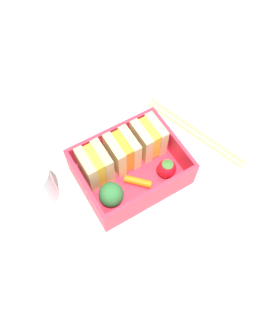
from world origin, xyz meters
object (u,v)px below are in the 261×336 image
object	(u,v)px
sandwich_center	(149,138)
drinking_glass	(36,186)
broccoli_floret	(111,195)
chopstick_pair	(195,131)
sandwich_center_left	(122,151)
carrot_stick_far_left	(137,182)
sandwich_left	(95,165)
strawberry_far_left	(167,168)

from	to	relation	value
sandwich_center	drinking_glass	bearing A→B (deg)	175.53
sandwich_center	broccoli_floret	xyz separation A→B (cm)	(-10.51, -5.76, -0.33)
chopstick_pair	sandwich_center_left	bearing A→B (deg)	175.94
sandwich_center	carrot_stick_far_left	world-z (taller)	sandwich_center
carrot_stick_far_left	sandwich_left	bearing A→B (deg)	134.10
carrot_stick_far_left	chopstick_pair	distance (cm)	15.83
sandwich_left	sandwich_center_left	xyz separation A→B (cm)	(5.14, 0.00, 0.00)
sandwich_center	chopstick_pair	distance (cm)	10.70
strawberry_far_left	sandwich_center	bearing A→B (deg)	89.70
sandwich_center	strawberry_far_left	size ratio (longest dim) A/B	1.66
carrot_stick_far_left	strawberry_far_left	world-z (taller)	strawberry_far_left
carrot_stick_far_left	drinking_glass	world-z (taller)	drinking_glass
sandwich_center_left	drinking_glass	xyz separation A→B (cm)	(-14.83, 1.56, -0.19)
sandwich_center_left	broccoli_floret	bearing A→B (deg)	-132.98
sandwich_center	broccoli_floret	bearing A→B (deg)	-151.27
strawberry_far_left	drinking_glass	xyz separation A→B (cm)	(-19.94, 7.47, 1.23)
broccoli_floret	carrot_stick_far_left	size ratio (longest dim) A/B	1.06
strawberry_far_left	drinking_glass	distance (cm)	21.33
sandwich_left	sandwich_center_left	world-z (taller)	same
sandwich_center	chopstick_pair	bearing A→B (deg)	-6.16
sandwich_left	sandwich_center_left	size ratio (longest dim) A/B	1.00
sandwich_center	strawberry_far_left	distance (cm)	6.08
broccoli_floret	sandwich_left	bearing A→B (deg)	87.73
sandwich_left	sandwich_center	distance (cm)	10.28
sandwich_center_left	strawberry_far_left	xyz separation A→B (cm)	(5.11, -5.91, -1.42)
carrot_stick_far_left	strawberry_far_left	size ratio (longest dim) A/B	1.23
strawberry_far_left	broccoli_floret	bearing A→B (deg)	179.20
sandwich_left	chopstick_pair	distance (cm)	20.58
sandwich_center_left	sandwich_center	distance (cm)	5.14
broccoli_floret	sandwich_center	bearing A→B (deg)	28.73
chopstick_pair	drinking_glass	distance (cm)	30.20
strawberry_far_left	chopstick_pair	xyz separation A→B (cm)	(9.91, 4.84, -2.55)
sandwich_left	chopstick_pair	size ratio (longest dim) A/B	0.29
drinking_glass	sandwich_center	bearing A→B (deg)	-4.47
sandwich_left	drinking_glass	bearing A→B (deg)	170.84
sandwich_center_left	broccoli_floret	distance (cm)	7.88
sandwich_left	chopstick_pair	xyz separation A→B (cm)	(20.16, -1.07, -3.97)
carrot_stick_far_left	sandwich_center_left	bearing A→B (deg)	87.57
sandwich_center_left	chopstick_pair	world-z (taller)	sandwich_center_left
chopstick_pair	drinking_glass	world-z (taller)	drinking_glass
sandwich_center_left	carrot_stick_far_left	size ratio (longest dim) A/B	1.35
drinking_glass	broccoli_floret	bearing A→B (deg)	-37.73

